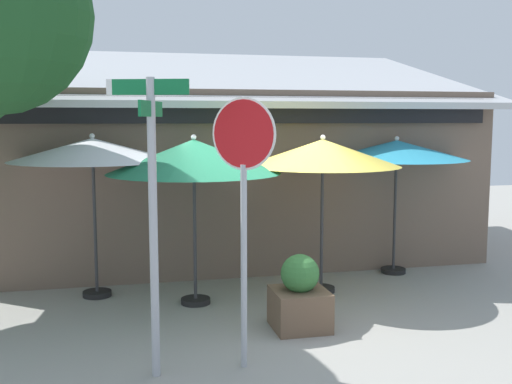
{
  "coord_description": "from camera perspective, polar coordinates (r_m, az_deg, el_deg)",
  "views": [
    {
      "loc": [
        -2.12,
        -8.0,
        2.74
      ],
      "look_at": [
        0.01,
        1.2,
        1.6
      ],
      "focal_mm": 42.33,
      "sensor_mm": 36.0,
      "label": 1
    }
  ],
  "objects": [
    {
      "name": "ground_plane",
      "position": [
        8.73,
        1.76,
        -11.75
      ],
      "size": [
        28.0,
        28.0,
        0.1
      ],
      "primitive_type": "cube",
      "color": "#9E9B93"
    },
    {
      "name": "cafe_building",
      "position": [
        12.82,
        -3.35,
        2.27
      ],
      "size": [
        9.92,
        5.74,
        4.37
      ],
      "color": "#705B4C",
      "rests_on": "ground"
    },
    {
      "name": "patio_umbrella_mustard_right",
      "position": [
        9.45,
        6.32,
        3.61
      ],
      "size": [
        2.43,
        2.43,
        2.5
      ],
      "color": "black",
      "rests_on": "ground"
    },
    {
      "name": "patio_umbrella_forest_green_center",
      "position": [
        8.83,
        -5.89,
        3.29
      ],
      "size": [
        2.55,
        2.55,
        2.52
      ],
      "color": "black",
      "rests_on": "ground"
    },
    {
      "name": "street_sign_post",
      "position": [
        6.36,
        -9.76,
        -0.71
      ],
      "size": [
        0.82,
        0.77,
        3.17
      ],
      "color": "#A8AAB2",
      "rests_on": "ground"
    },
    {
      "name": "stop_sign",
      "position": [
        6.49,
        -1.18,
        1.02
      ],
      "size": [
        0.59,
        0.53,
        2.98
      ],
      "color": "#A8AAB2",
      "rests_on": "ground"
    },
    {
      "name": "sidewalk_planter",
      "position": [
        8.05,
        4.16,
        -9.9
      ],
      "size": [
        0.71,
        0.71,
        0.99
      ],
      "color": "brown",
      "rests_on": "ground"
    },
    {
      "name": "patio_umbrella_ivory_left",
      "position": [
        9.48,
        -15.19,
        3.79
      ],
      "size": [
        2.49,
        2.49,
        2.53
      ],
      "color": "black",
      "rests_on": "ground"
    },
    {
      "name": "patio_umbrella_teal_far_right",
      "position": [
        10.88,
        13.14,
        3.81
      ],
      "size": [
        2.48,
        2.48,
        2.45
      ],
      "color": "black",
      "rests_on": "ground"
    }
  ]
}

